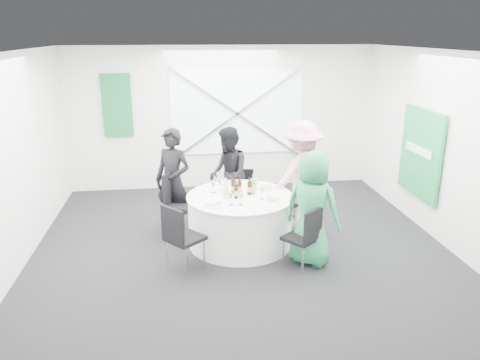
{
  "coord_description": "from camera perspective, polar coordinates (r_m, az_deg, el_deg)",
  "views": [
    {
      "loc": [
        -0.83,
        -6.16,
        3.04
      ],
      "look_at": [
        0.0,
        0.2,
        1.0
      ],
      "focal_mm": 35.0,
      "sensor_mm": 36.0,
      "label": 1
    }
  ],
  "objects": [
    {
      "name": "floor",
      "position": [
        6.92,
        0.22,
        -8.42
      ],
      "size": [
        6.0,
        6.0,
        0.0
      ],
      "primitive_type": "plane",
      "color": "black",
      "rests_on": "ground"
    },
    {
      "name": "ceiling",
      "position": [
        6.22,
        0.25,
        15.43
      ],
      "size": [
        6.0,
        6.0,
        0.0
      ],
      "primitive_type": "plane",
      "rotation": [
        3.14,
        0.0,
        0.0
      ],
      "color": "silver",
      "rests_on": "wall_back"
    },
    {
      "name": "wall_back",
      "position": [
        9.34,
        -2.24,
        7.53
      ],
      "size": [
        6.0,
        0.0,
        6.0
      ],
      "primitive_type": "plane",
      "rotation": [
        1.57,
        0.0,
        0.0
      ],
      "color": "white",
      "rests_on": "floor"
    },
    {
      "name": "wall_front",
      "position": [
        3.66,
        6.58,
        -9.17
      ],
      "size": [
        6.0,
        0.0,
        6.0
      ],
      "primitive_type": "plane",
      "rotation": [
        -1.57,
        0.0,
        0.0
      ],
      "color": "white",
      "rests_on": "floor"
    },
    {
      "name": "wall_left",
      "position": [
        6.73,
        -25.99,
        1.73
      ],
      "size": [
        0.0,
        6.0,
        6.0
      ],
      "primitive_type": "plane",
      "rotation": [
        1.57,
        0.0,
        1.57
      ],
      "color": "white",
      "rests_on": "floor"
    },
    {
      "name": "wall_right",
      "position": [
        7.43,
        23.85,
        3.38
      ],
      "size": [
        0.0,
        6.0,
        6.0
      ],
      "primitive_type": "plane",
      "rotation": [
        1.57,
        0.0,
        -1.57
      ],
      "color": "white",
      "rests_on": "floor"
    },
    {
      "name": "window_panel",
      "position": [
        9.32,
        -0.37,
        8.14
      ],
      "size": [
        2.6,
        0.03,
        1.6
      ],
      "primitive_type": "cube",
      "color": "white",
      "rests_on": "wall_back"
    },
    {
      "name": "window_brace_a",
      "position": [
        9.28,
        -0.34,
        8.1
      ],
      "size": [
        2.63,
        0.05,
        1.84
      ],
      "primitive_type": "cube",
      "rotation": [
        0.0,
        0.97,
        0.0
      ],
      "color": "silver",
      "rests_on": "window_panel"
    },
    {
      "name": "window_brace_b",
      "position": [
        9.28,
        -0.34,
        8.1
      ],
      "size": [
        2.63,
        0.05,
        1.84
      ],
      "primitive_type": "cube",
      "rotation": [
        0.0,
        -0.97,
        0.0
      ],
      "color": "silver",
      "rests_on": "window_panel"
    },
    {
      "name": "green_banner",
      "position": [
        9.28,
        -14.77,
        8.78
      ],
      "size": [
        0.55,
        0.04,
        1.2
      ],
      "primitive_type": "cube",
      "color": "#146532",
      "rests_on": "wall_back"
    },
    {
      "name": "green_sign",
      "position": [
        7.95,
        21.13,
        3.07
      ],
      "size": [
        0.05,
        1.2,
        1.4
      ],
      "primitive_type": "cube",
      "color": "#1A9045",
      "rests_on": "wall_right"
    },
    {
      "name": "banquet_table",
      "position": [
        6.94,
        0.0,
        -4.88
      ],
      "size": [
        1.56,
        1.56,
        0.76
      ],
      "color": "silver",
      "rests_on": "floor"
    },
    {
      "name": "chair_back",
      "position": [
        7.92,
        0.33,
        -1.25
      ],
      "size": [
        0.43,
        0.44,
        0.82
      ],
      "rotation": [
        0.0,
        0.0,
        -0.17
      ],
      "color": "black",
      "rests_on": "floor"
    },
    {
      "name": "chair_back_left",
      "position": [
        7.27,
        -7.6,
        -2.25
      ],
      "size": [
        0.61,
        0.61,
        0.99
      ],
      "rotation": [
        0.0,
        0.0,
        1.08
      ],
      "color": "black",
      "rests_on": "floor"
    },
    {
      "name": "chair_back_right",
      "position": [
        7.59,
        7.08,
        -1.66
      ],
      "size": [
        0.58,
        0.58,
        0.94
      ],
      "rotation": [
        0.0,
        0.0,
        -1.06
      ],
      "color": "black",
      "rests_on": "floor"
    },
    {
      "name": "chair_front_right",
      "position": [
        6.23,
        8.01,
        -6.52
      ],
      "size": [
        0.56,
        0.56,
        0.87
      ],
      "rotation": [
        0.0,
        0.0,
        3.84
      ],
      "color": "black",
      "rests_on": "floor"
    },
    {
      "name": "chair_front_left",
      "position": [
        6.13,
        -7.33,
        -6.51
      ],
      "size": [
        0.6,
        0.6,
        0.94
      ],
      "rotation": [
        0.0,
        0.0,
        2.28
      ],
      "color": "black",
      "rests_on": "floor"
    },
    {
      "name": "person_man_back_left",
      "position": [
        7.33,
        -8.17,
        -0.11
      ],
      "size": [
        0.72,
        0.66,
        1.65
      ],
      "primitive_type": "imported",
      "rotation": [
        0.0,
        0.0,
        -0.58
      ],
      "color": "black",
      "rests_on": "floor"
    },
    {
      "name": "person_man_back",
      "position": [
        7.74,
        -1.44,
        0.71
      ],
      "size": [
        0.47,
        0.79,
        1.57
      ],
      "primitive_type": "imported",
      "rotation": [
        0.0,
        0.0,
        -1.51
      ],
      "color": "black",
      "rests_on": "floor"
    },
    {
      "name": "person_woman_pink",
      "position": [
        7.38,
        7.46,
        0.44
      ],
      "size": [
        1.25,
        0.93,
        1.75
      ],
      "primitive_type": "imported",
      "rotation": [
        0.0,
        0.0,
        -2.73
      ],
      "color": "pink",
      "rests_on": "floor"
    },
    {
      "name": "person_woman_green",
      "position": [
        6.32,
        8.79,
        -3.43
      ],
      "size": [
        0.92,
        0.88,
        1.58
      ],
      "primitive_type": "imported",
      "rotation": [
        0.0,
        0.0,
        2.46
      ],
      "color": "#268E53",
      "rests_on": "floor"
    },
    {
      "name": "plate_back",
      "position": [
        7.31,
        -0.64,
        -0.47
      ],
      "size": [
        0.26,
        0.26,
        0.01
      ],
      "color": "white",
      "rests_on": "banquet_table"
    },
    {
      "name": "plate_back_left",
      "position": [
        7.07,
        -3.45,
        -1.13
      ],
      "size": [
        0.28,
        0.28,
        0.01
      ],
      "color": "white",
      "rests_on": "banquet_table"
    },
    {
      "name": "plate_back_right",
      "position": [
        7.12,
        3.29,
        -0.92
      ],
      "size": [
        0.27,
        0.27,
        0.04
      ],
      "color": "white",
      "rests_on": "banquet_table"
    },
    {
      "name": "plate_front_right",
      "position": [
        6.64,
        4.01,
        -2.35
      ],
      "size": [
        0.27,
        0.27,
        0.04
      ],
      "color": "white",
      "rests_on": "banquet_table"
    },
    {
      "name": "plate_front_left",
      "position": [
        6.43,
        -3.28,
        -3.09
      ],
      "size": [
        0.27,
        0.27,
        0.01
      ],
      "color": "white",
      "rests_on": "banquet_table"
    },
    {
      "name": "napkin",
      "position": [
        6.42,
        -3.3,
        -2.81
      ],
      "size": [
        0.21,
        0.21,
        0.05
      ],
      "primitive_type": "cube",
      "rotation": [
        0.0,
        0.0,
        0.74
      ],
      "color": "silver",
      "rests_on": "plate_front_left"
    },
    {
      "name": "beer_bottle_a",
      "position": [
        6.86,
        -0.87,
        -0.87
      ],
      "size": [
        0.06,
        0.06,
        0.26
      ],
      "color": "#331709",
      "rests_on": "banquet_table"
    },
    {
      "name": "beer_bottle_b",
      "position": [
        6.86,
        -0.05,
        -0.9
      ],
      "size": [
        0.06,
        0.06,
        0.26
      ],
      "color": "#331709",
      "rests_on": "banquet_table"
    },
    {
      "name": "beer_bottle_c",
      "position": [
        6.83,
        1.14,
        -0.99
      ],
      "size": [
        0.06,
        0.06,
        0.26
      ],
      "color": "#331709",
      "rests_on": "banquet_table"
    },
    {
      "name": "beer_bottle_d",
      "position": [
        6.67,
        -0.49,
        -1.42
      ],
      "size": [
        0.06,
        0.06,
        0.26
      ],
      "color": "#331709",
      "rests_on": "banquet_table"
    },
    {
      "name": "green_water_bottle",
      "position": [
        6.85,
        1.61,
        -0.81
      ],
      "size": [
        0.08,
        0.08,
        0.29
      ],
      "color": "green",
      "rests_on": "banquet_table"
    },
    {
      "name": "clear_water_bottle",
      "position": [
        6.67,
        -1.76,
        -1.27
      ],
      "size": [
        0.08,
        0.08,
        0.3
      ],
      "color": "white",
      "rests_on": "banquet_table"
    },
    {
      "name": "wine_glass_a",
      "position": [
        7.0,
        -2.46,
        -0.29
      ],
      "size": [
        0.07,
        0.07,
        0.17
      ],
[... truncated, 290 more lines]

